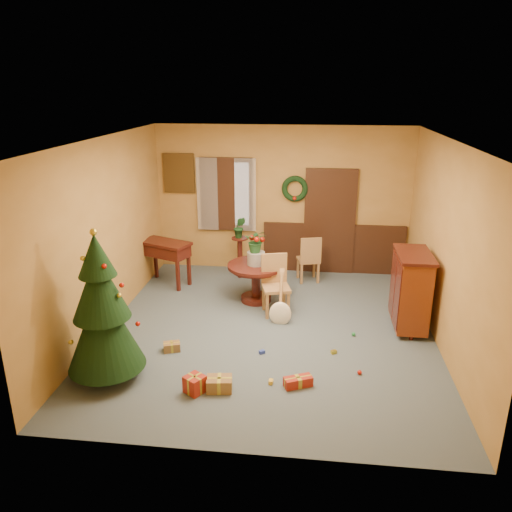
# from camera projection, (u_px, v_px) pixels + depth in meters

# --- Properties ---
(room_envelope) EXTENTS (5.50, 5.50, 5.50)m
(room_envelope) POSITION_uv_depth(u_px,v_px,m) (292.00, 217.00, 9.89)
(room_envelope) COLOR #3C4B57
(room_envelope) RESTS_ON ground
(dining_table) EXTENTS (0.99, 0.99, 0.68)m
(dining_table) POSITION_uv_depth(u_px,v_px,m) (256.00, 275.00, 8.65)
(dining_table) COLOR black
(dining_table) RESTS_ON floor
(urn) EXTENTS (0.30, 0.30, 0.22)m
(urn) POSITION_uv_depth(u_px,v_px,m) (256.00, 258.00, 8.55)
(urn) COLOR slate
(urn) RESTS_ON dining_table
(centerpiece_plant) EXTENTS (0.36, 0.31, 0.40)m
(centerpiece_plant) POSITION_uv_depth(u_px,v_px,m) (256.00, 241.00, 8.45)
(centerpiece_plant) COLOR #1E4C23
(centerpiece_plant) RESTS_ON urn
(chair_near) EXTENTS (0.53, 0.53, 0.99)m
(chair_near) POSITION_uv_depth(u_px,v_px,m) (275.00, 282.00, 8.21)
(chair_near) COLOR olive
(chair_near) RESTS_ON floor
(chair_far) EXTENTS (0.48, 0.48, 0.92)m
(chair_far) POSITION_uv_depth(u_px,v_px,m) (309.00, 258.00, 9.48)
(chair_far) COLOR olive
(chair_far) RESTS_ON floor
(guitar) EXTENTS (0.35, 0.54, 0.81)m
(guitar) POSITION_uv_depth(u_px,v_px,m) (280.00, 299.00, 7.84)
(guitar) COLOR white
(guitar) RESTS_ON floor
(plant_stand) EXTENTS (0.32, 0.32, 0.82)m
(plant_stand) POSITION_uv_depth(u_px,v_px,m) (240.00, 253.00, 9.71)
(plant_stand) COLOR black
(plant_stand) RESTS_ON floor
(stand_plant) EXTENTS (0.23, 0.19, 0.41)m
(stand_plant) POSITION_uv_depth(u_px,v_px,m) (240.00, 227.00, 9.54)
(stand_plant) COLOR #19471E
(stand_plant) RESTS_ON plant_stand
(christmas_tree) EXTENTS (0.98, 0.98, 2.02)m
(christmas_tree) POSITION_uv_depth(u_px,v_px,m) (102.00, 311.00, 6.19)
(christmas_tree) COLOR #382111
(christmas_tree) RESTS_ON floor
(writing_desk) EXTENTS (1.06, 0.80, 0.84)m
(writing_desk) POSITION_uv_depth(u_px,v_px,m) (165.00, 252.00, 9.35)
(writing_desk) COLOR black
(writing_desk) RESTS_ON floor
(sideboard) EXTENTS (0.51, 0.96, 1.23)m
(sideboard) POSITION_uv_depth(u_px,v_px,m) (411.00, 289.00, 7.62)
(sideboard) COLOR #521E09
(sideboard) RESTS_ON floor
(gift_a) EXTENTS (0.34, 0.27, 0.17)m
(gift_a) POSITION_uv_depth(u_px,v_px,m) (219.00, 384.00, 6.22)
(gift_a) COLOR brown
(gift_a) RESTS_ON floor
(gift_b) EXTENTS (0.30, 0.30, 0.22)m
(gift_b) POSITION_uv_depth(u_px,v_px,m) (195.00, 384.00, 6.16)
(gift_b) COLOR maroon
(gift_b) RESTS_ON floor
(gift_c) EXTENTS (0.27, 0.23, 0.13)m
(gift_c) POSITION_uv_depth(u_px,v_px,m) (172.00, 347.00, 7.14)
(gift_c) COLOR brown
(gift_c) RESTS_ON floor
(gift_d) EXTENTS (0.39, 0.28, 0.13)m
(gift_d) POSITION_uv_depth(u_px,v_px,m) (298.00, 382.00, 6.30)
(gift_d) COLOR maroon
(gift_d) RESTS_ON floor
(toy_a) EXTENTS (0.09, 0.09, 0.05)m
(toy_a) POSITION_uv_depth(u_px,v_px,m) (262.00, 352.00, 7.07)
(toy_a) COLOR #263BA6
(toy_a) RESTS_ON floor
(toy_b) EXTENTS (0.06, 0.06, 0.06)m
(toy_b) POSITION_uv_depth(u_px,v_px,m) (354.00, 334.00, 7.56)
(toy_b) COLOR #227F3C
(toy_b) RESTS_ON floor
(toy_c) EXTENTS (0.06, 0.08, 0.05)m
(toy_c) POSITION_uv_depth(u_px,v_px,m) (271.00, 382.00, 6.36)
(toy_c) COLOR gold
(toy_c) RESTS_ON floor
(toy_d) EXTENTS (0.06, 0.06, 0.06)m
(toy_d) POSITION_uv_depth(u_px,v_px,m) (360.00, 372.00, 6.56)
(toy_d) COLOR red
(toy_d) RESTS_ON floor
(toy_e) EXTENTS (0.09, 0.09, 0.05)m
(toy_e) POSITION_uv_depth(u_px,v_px,m) (334.00, 352.00, 7.07)
(toy_e) COLOR gold
(toy_e) RESTS_ON floor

